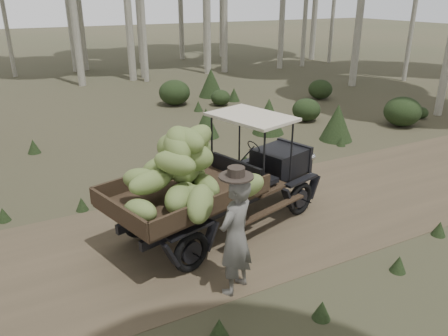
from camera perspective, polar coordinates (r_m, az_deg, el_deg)
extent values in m
plane|color=#473D2B|center=(8.87, 1.51, -7.57)|extent=(120.00, 120.00, 0.00)
cube|color=brown|center=(8.87, 1.51, -7.55)|extent=(70.00, 4.00, 0.01)
cube|color=black|center=(9.63, 7.22, 0.97)|extent=(1.16, 1.13, 0.52)
cube|color=black|center=(10.02, 9.14, 1.70)|extent=(0.35, 0.94, 0.59)
cube|color=black|center=(8.67, 1.60, -0.60)|extent=(0.44, 1.30, 0.52)
cube|color=#38281C|center=(7.90, -5.29, -3.79)|extent=(3.03, 2.38, 0.08)
cube|color=#38281C|center=(8.46, -8.95, -0.89)|extent=(2.58, 0.78, 0.31)
cube|color=#38281C|center=(7.23, -1.07, -4.72)|extent=(2.58, 0.78, 0.31)
cube|color=#38281C|center=(7.17, -13.73, -5.65)|extent=(0.52, 1.67, 0.31)
cube|color=beige|center=(8.60, 3.62, 6.71)|extent=(1.50, 1.86, 0.06)
cube|color=black|center=(8.88, -1.61, -3.25)|extent=(4.25, 1.28, 0.17)
cube|color=black|center=(8.41, 1.71, -4.77)|extent=(4.25, 1.28, 0.17)
torus|color=black|center=(10.18, 3.08, -1.29)|extent=(0.73, 0.32, 0.72)
torus|color=black|center=(9.30, 9.91, -3.95)|extent=(0.73, 0.32, 0.72)
torus|color=black|center=(8.48, -10.92, -6.68)|extent=(0.73, 0.32, 0.72)
torus|color=black|center=(7.40, -4.31, -10.89)|extent=(0.73, 0.32, 0.72)
sphere|color=beige|center=(10.30, 7.53, 2.65)|extent=(0.17, 0.17, 0.17)
sphere|color=beige|center=(9.82, 11.39, 1.43)|extent=(0.17, 0.17, 0.17)
ellipsoid|color=olive|center=(7.44, -5.31, -3.43)|extent=(0.83, 0.91, 0.50)
ellipsoid|color=olive|center=(7.28, -9.57, -1.81)|extent=(0.87, 0.55, 0.40)
ellipsoid|color=olive|center=(7.29, -6.23, 1.20)|extent=(0.69, 0.85, 0.61)
ellipsoid|color=olive|center=(7.39, -5.02, 3.59)|extent=(0.68, 0.90, 0.47)
ellipsoid|color=olive|center=(8.08, -4.54, -0.80)|extent=(0.64, 0.95, 0.64)
ellipsoid|color=olive|center=(7.60, -8.31, 0.05)|extent=(0.86, 0.75, 0.60)
ellipsoid|color=olive|center=(7.72, -4.20, 2.23)|extent=(0.90, 0.66, 0.52)
ellipsoid|color=olive|center=(7.43, -5.05, 3.69)|extent=(0.64, 0.78, 0.52)
ellipsoid|color=olive|center=(7.23, -5.76, -4.05)|extent=(0.83, 0.86, 0.49)
ellipsoid|color=olive|center=(7.65, -7.29, 0.02)|extent=(0.68, 0.89, 0.60)
ellipsoid|color=olive|center=(7.47, -4.05, 1.48)|extent=(0.91, 0.67, 0.64)
ellipsoid|color=olive|center=(7.31, -6.09, 2.84)|extent=(0.56, 0.89, 0.67)
ellipsoid|color=olive|center=(7.06, -10.94, -5.62)|extent=(0.66, 0.85, 0.52)
ellipsoid|color=olive|center=(7.71, -5.06, -0.28)|extent=(0.95, 0.97, 0.64)
ellipsoid|color=olive|center=(7.15, -6.43, 0.64)|extent=(0.80, 0.84, 0.45)
ellipsoid|color=olive|center=(7.57, -3.84, 3.68)|extent=(0.91, 0.63, 0.68)
ellipsoid|color=olive|center=(7.73, -2.37, -2.37)|extent=(0.49, 0.75, 0.51)
ellipsoid|color=olive|center=(7.40, -10.80, -1.46)|extent=(0.74, 0.77, 0.43)
ellipsoid|color=olive|center=(7.74, -6.81, 2.63)|extent=(0.51, 0.85, 0.60)
ellipsoid|color=olive|center=(7.36, -5.96, 3.73)|extent=(0.58, 0.72, 0.51)
ellipsoid|color=olive|center=(7.27, -3.93, -3.56)|extent=(0.81, 0.65, 0.43)
ellipsoid|color=olive|center=(6.90, -3.15, -4.68)|extent=(0.81, 0.92, 0.72)
ellipsoid|color=olive|center=(7.56, 2.89, -2.37)|extent=(0.86, 0.80, 0.67)
imported|color=#5D5B55|center=(6.64, 1.50, -8.96)|extent=(0.83, 0.73, 1.92)
cylinder|color=#2E2620|center=(6.19, 1.59, -1.11)|extent=(0.69, 0.69, 0.03)
cylinder|color=#2E2620|center=(6.17, 1.60, -0.57)|extent=(0.34, 0.34, 0.15)
ellipsoid|color=#233319|center=(19.97, 12.47, 10.01)|extent=(1.05, 1.05, 0.84)
cone|color=#233319|center=(19.13, 1.31, 9.58)|extent=(0.52, 0.52, 0.58)
cone|color=#233319|center=(14.58, 5.84, 6.77)|extent=(1.06, 1.06, 1.18)
ellipsoid|color=#233319|center=(17.95, 24.31, 6.59)|extent=(0.54, 0.54, 0.43)
cone|color=#233319|center=(13.90, -23.63, 2.61)|extent=(0.38, 0.38, 0.42)
cone|color=#233319|center=(19.95, -1.71, 11.07)|extent=(1.13, 1.13, 1.25)
ellipsoid|color=#233319|center=(18.36, -0.45, 9.19)|extent=(0.80, 0.80, 0.64)
cone|color=#233319|center=(14.27, 14.57, 5.79)|extent=(1.04, 1.04, 1.16)
ellipsoid|color=#233319|center=(16.30, 10.70, 7.49)|extent=(1.02, 1.02, 0.82)
cone|color=#233319|center=(14.17, -2.36, 5.93)|extent=(0.85, 0.85, 0.95)
ellipsoid|color=#233319|center=(16.58, 22.30, 6.85)|extent=(1.27, 1.27, 1.02)
cone|color=#233319|center=(17.47, -3.38, 8.08)|extent=(0.37, 0.37, 0.41)
ellipsoid|color=#233319|center=(18.50, -6.48, 9.78)|extent=(1.29, 1.29, 1.03)
cone|color=#233319|center=(11.13, -6.47, -0.49)|extent=(0.27, 0.27, 0.30)
cone|color=#233319|center=(9.44, 26.31, -7.09)|extent=(0.27, 0.27, 0.30)
cone|color=#233319|center=(6.71, 12.66, -17.61)|extent=(0.27, 0.27, 0.30)
cone|color=#233319|center=(13.85, 15.10, 3.39)|extent=(0.27, 0.27, 0.30)
cone|color=#233319|center=(11.31, 1.38, 0.01)|extent=(0.27, 0.27, 0.30)
cone|color=#233319|center=(9.89, -18.10, -4.48)|extent=(0.27, 0.27, 0.30)
cone|color=#233319|center=(11.88, 2.77, 1.10)|extent=(0.27, 0.27, 0.30)
cone|color=#233319|center=(11.01, -8.76, -0.87)|extent=(0.27, 0.27, 0.30)
cone|color=#233319|center=(8.03, 21.85, -11.52)|extent=(0.27, 0.27, 0.30)
cone|color=#233319|center=(10.06, -26.89, -5.43)|extent=(0.27, 0.27, 0.30)
cone|color=#233319|center=(6.29, -0.63, -20.14)|extent=(0.27, 0.27, 0.30)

